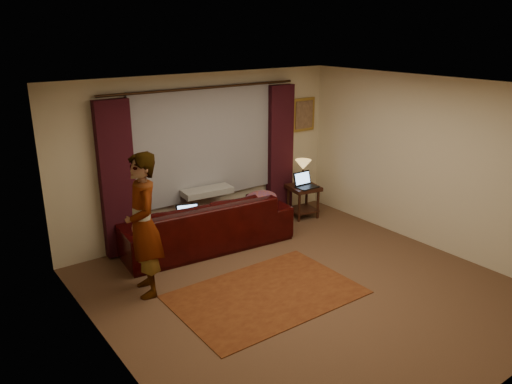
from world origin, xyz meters
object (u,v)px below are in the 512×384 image
(person, at_px, (143,225))
(laptop_table, at_px, (307,180))
(sofa, at_px, (205,213))
(laptop_sofa, at_px, (189,215))
(tiffany_lamp, at_px, (303,172))
(end_table, at_px, (303,201))

(person, bearing_deg, laptop_table, 114.67)
(sofa, relative_size, laptop_sofa, 7.25)
(laptop_sofa, xyz_separation_m, tiffany_lamp, (2.47, 0.30, 0.15))
(laptop_sofa, relative_size, end_table, 0.63)
(end_table, bearing_deg, person, -165.97)
(laptop_sofa, bearing_deg, sofa, 46.11)
(end_table, distance_m, person, 3.57)
(laptop_sofa, distance_m, tiffany_lamp, 2.49)
(end_table, xyz_separation_m, person, (-3.41, -0.85, 0.64))
(sofa, distance_m, laptop_table, 2.05)
(sofa, height_order, end_table, sofa)
(tiffany_lamp, xyz_separation_m, laptop_table, (-0.04, -0.17, -0.10))
(laptop_table, bearing_deg, sofa, 177.64)
(tiffany_lamp, distance_m, laptop_table, 0.20)
(tiffany_lamp, distance_m, person, 3.55)
(sofa, bearing_deg, end_table, -173.39)
(tiffany_lamp, relative_size, laptop_table, 1.16)
(sofa, xyz_separation_m, person, (-1.35, -0.81, 0.39))
(laptop_sofa, xyz_separation_m, person, (-0.97, -0.61, 0.27))
(laptop_sofa, bearing_deg, tiffany_lamp, 24.99)
(sofa, height_order, person, person)
(laptop_sofa, relative_size, person, 0.20)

